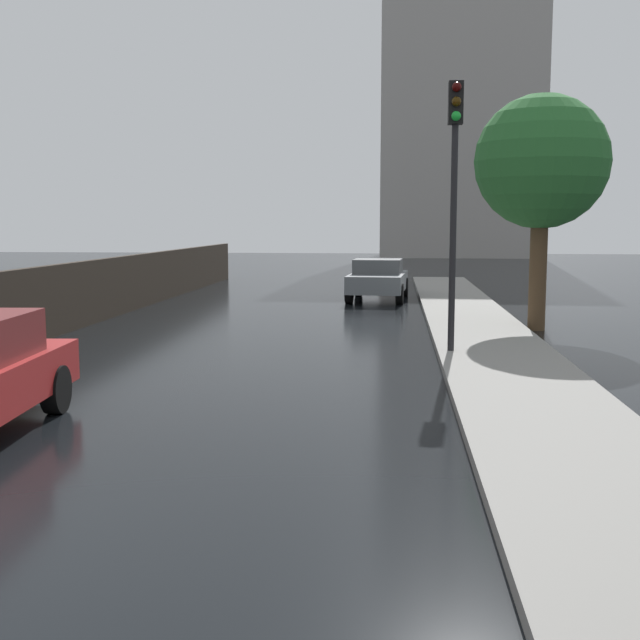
% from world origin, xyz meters
% --- Properties ---
extents(car_grey_mid_road, '(2.00, 3.92, 1.33)m').
position_xyz_m(car_grey_mid_road, '(2.67, 20.81, 0.69)').
color(car_grey_mid_road, slate).
rests_on(car_grey_mid_road, ground).
extents(traffic_light, '(0.26, 0.39, 4.86)m').
position_xyz_m(traffic_light, '(4.24, 9.92, 3.47)').
color(traffic_light, black).
rests_on(traffic_light, sidewalk_strip).
extents(street_tree_near, '(3.06, 3.06, 5.41)m').
position_xyz_m(street_tree_near, '(6.50, 13.99, 3.84)').
color(street_tree_near, '#4C3823').
rests_on(street_tree_near, ground).
extents(distant_tower, '(11.71, 11.22, 30.42)m').
position_xyz_m(distant_tower, '(7.99, 56.59, 13.63)').
color(distant_tower, '#9E9993').
rests_on(distant_tower, ground).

